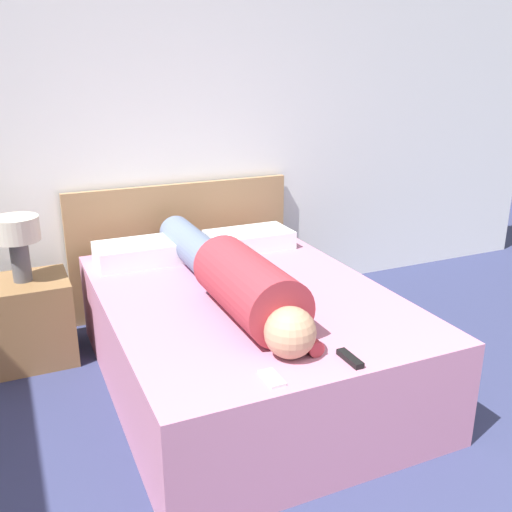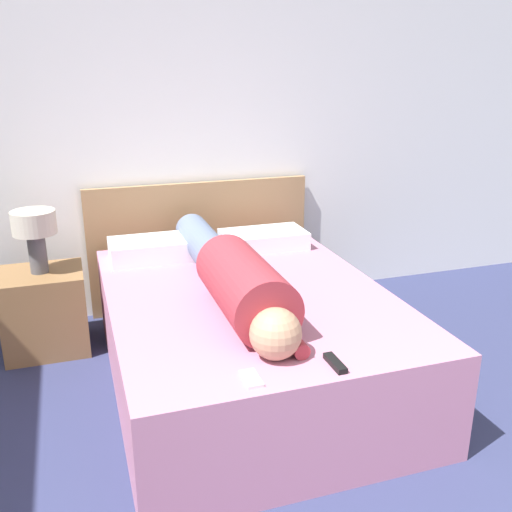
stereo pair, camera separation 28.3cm
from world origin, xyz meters
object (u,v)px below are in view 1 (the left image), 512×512
object	(u,v)px
nightstand	(29,321)
pillow_second	(249,239)
person_lying	(232,276)
cell_phone	(272,378)
bed	(245,337)
pillow_near_headboard	(144,252)
table_lamp	(17,236)
tv_remote	(350,359)

from	to	relation	value
nightstand	pillow_second	xyz separation A→B (m)	(1.40, -0.04, 0.34)
person_lying	pillow_second	size ratio (longest dim) A/B	3.20
person_lying	pillow_second	distance (m)	0.90
person_lying	cell_phone	distance (m)	0.80
bed	pillow_near_headboard	bearing A→B (deg)	117.98
table_lamp	person_lying	xyz separation A→B (m)	(0.96, -0.82, -0.11)
person_lying	table_lamp	bearing A→B (deg)	139.54
nightstand	pillow_second	world-z (taller)	pillow_second
cell_phone	bed	bearing A→B (deg)	73.55
pillow_near_headboard	table_lamp	bearing A→B (deg)	176.55
bed	cell_phone	distance (m)	0.93
cell_phone	nightstand	bearing A→B (deg)	117.03
cell_phone	tv_remote	bearing A→B (deg)	-0.40
nightstand	pillow_near_headboard	xyz separation A→B (m)	(0.70, -0.04, 0.34)
nightstand	pillow_near_headboard	world-z (taller)	pillow_near_headboard
pillow_second	cell_phone	distance (m)	1.66
bed	nightstand	world-z (taller)	bed
bed	table_lamp	distance (m)	1.39
pillow_near_headboard	cell_phone	bearing A→B (deg)	-85.62
pillow_second	cell_phone	size ratio (longest dim) A/B	4.20
pillow_second	tv_remote	bearing A→B (deg)	-98.32
table_lamp	pillow_second	world-z (taller)	table_lamp
person_lying	pillow_near_headboard	size ratio (longest dim) A/B	3.04
nightstand	person_lying	xyz separation A→B (m)	(0.96, -0.82, 0.41)
pillow_near_headboard	tv_remote	size ratio (longest dim) A/B	3.83
nightstand	tv_remote	world-z (taller)	tv_remote
nightstand	tv_remote	size ratio (longest dim) A/B	3.37
pillow_second	nightstand	bearing A→B (deg)	178.28
person_lying	cell_phone	world-z (taller)	person_lying
table_lamp	cell_phone	distance (m)	1.81
bed	pillow_near_headboard	distance (m)	0.86
nightstand	table_lamp	size ratio (longest dim) A/B	1.34
bed	cell_phone	xyz separation A→B (m)	(-0.25, -0.86, 0.27)
nightstand	table_lamp	bearing A→B (deg)	-90.00
bed	tv_remote	bearing A→B (deg)	-83.21
nightstand	person_lying	world-z (taller)	person_lying
nightstand	cell_phone	world-z (taller)	cell_phone
nightstand	person_lying	bearing A→B (deg)	-40.46
nightstand	pillow_second	distance (m)	1.44
pillow_second	tv_remote	world-z (taller)	pillow_second
pillow_second	tv_remote	distance (m)	1.57
bed	table_lamp	world-z (taller)	table_lamp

